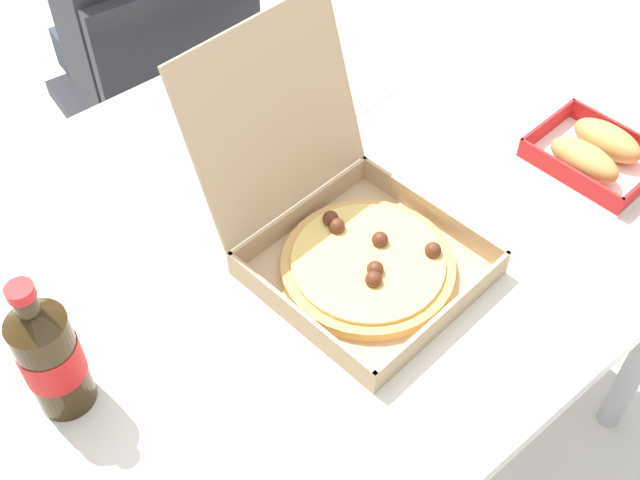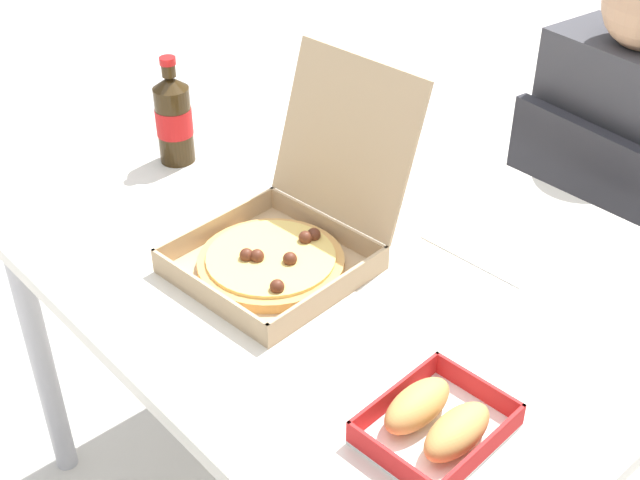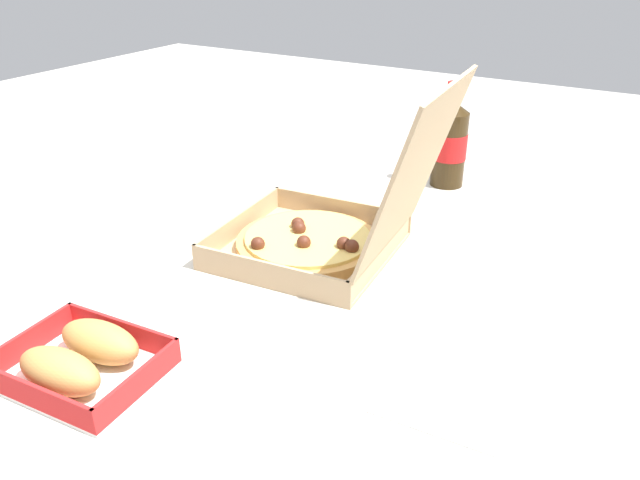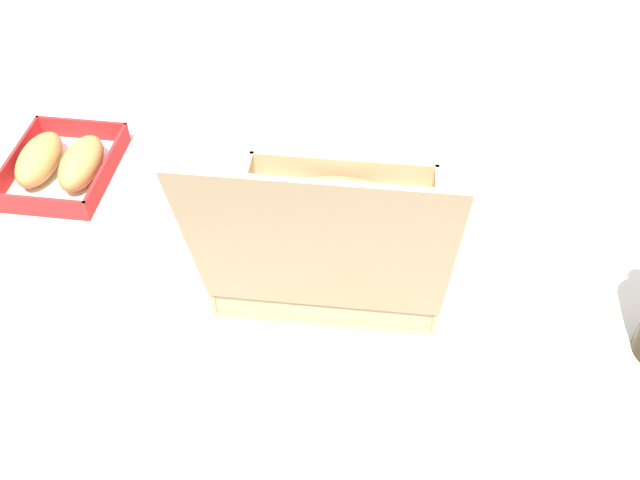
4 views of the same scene
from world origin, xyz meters
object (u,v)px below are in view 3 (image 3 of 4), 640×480
object	(u,v)px
pizza_box_open	(325,232)
cola_bottle	(450,143)
bread_side_box	(81,359)
paper_menu	(456,380)

from	to	relation	value
pizza_box_open	cola_bottle	xyz separation A→B (m)	(-0.42, 0.06, 0.05)
pizza_box_open	bread_side_box	world-z (taller)	pizza_box_open
bread_side_box	cola_bottle	bearing A→B (deg)	169.14
bread_side_box	paper_menu	xyz separation A→B (m)	(-0.23, 0.41, -0.02)
bread_side_box	paper_menu	size ratio (longest dim) A/B	0.95
bread_side_box	paper_menu	bearing A→B (deg)	119.21
bread_side_box	cola_bottle	world-z (taller)	cola_bottle
pizza_box_open	bread_side_box	xyz separation A→B (m)	(0.43, -0.10, -0.02)
cola_bottle	paper_menu	distance (m)	0.68
cola_bottle	pizza_box_open	bearing A→B (deg)	-8.61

